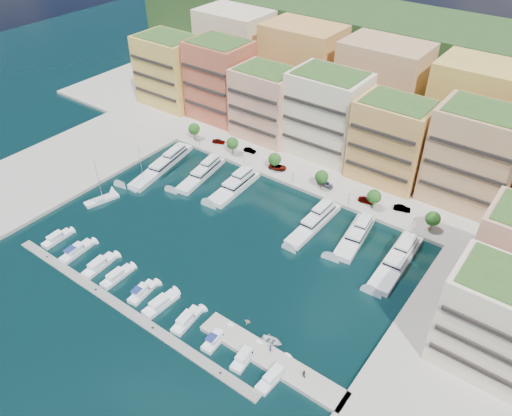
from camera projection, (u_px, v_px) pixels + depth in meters
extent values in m
plane|color=black|center=(224.00, 241.00, 124.30)|extent=(400.00, 400.00, 0.00)
cube|color=#9E998E|center=(344.00, 143.00, 164.24)|extent=(220.00, 64.00, 2.00)
cube|color=#9E998E|center=(462.00, 398.00, 89.45)|extent=(34.00, 76.00, 2.00)
cube|color=#9E998E|center=(47.00, 175.00, 148.84)|extent=(34.00, 76.00, 2.00)
cube|color=#1B3C18|center=(403.00, 95.00, 195.17)|extent=(240.00, 40.00, 58.00)
cube|color=gray|center=(123.00, 309.00, 106.40)|extent=(72.00, 2.20, 0.35)
cube|color=#9E998E|center=(271.00, 361.00, 95.75)|extent=(32.00, 5.00, 2.00)
cube|color=#E5C653|center=(170.00, 71.00, 180.37)|extent=(22.00, 16.00, 24.00)
cube|color=black|center=(153.00, 78.00, 175.06)|extent=(20.24, 0.50, 0.90)
cube|color=#2D5120|center=(166.00, 37.00, 172.98)|extent=(19.36, 14.08, 0.80)
cube|color=#C95C43|center=(220.00, 81.00, 170.53)|extent=(20.00, 16.00, 26.00)
cube|color=black|center=(204.00, 89.00, 165.21)|extent=(18.40, 0.50, 0.90)
cube|color=#2D5120|center=(218.00, 42.00, 162.54)|extent=(17.60, 14.08, 0.80)
cube|color=#E9AC82|center=(266.00, 104.00, 160.37)|extent=(20.00, 15.00, 22.00)
cube|color=black|center=(252.00, 113.00, 155.38)|extent=(18.40, 0.50, 0.90)
cube|color=#2D5120|center=(267.00, 70.00, 153.57)|extent=(17.60, 13.20, 0.80)
cube|color=beige|center=(327.00, 115.00, 150.71)|extent=(22.00, 16.00, 25.00)
cube|color=black|center=(312.00, 125.00, 145.39)|extent=(20.24, 0.50, 0.90)
cube|color=#2D5120|center=(330.00, 74.00, 143.02)|extent=(19.36, 14.08, 0.80)
cube|color=#E2A054|center=(391.00, 142.00, 139.48)|extent=(20.00, 15.00, 23.00)
cube|color=black|center=(379.00, 153.00, 134.48)|extent=(18.40, 0.50, 0.90)
cube|color=#2D5120|center=(398.00, 102.00, 132.38)|extent=(17.60, 13.20, 0.80)
cube|color=tan|center=(474.00, 158.00, 129.33)|extent=(22.00, 16.00, 26.00)
cube|color=black|center=(464.00, 172.00, 124.02)|extent=(20.24, 0.50, 0.90)
cube|color=#2D5120|center=(489.00, 111.00, 121.34)|extent=(19.36, 14.08, 0.80)
cube|color=beige|center=(495.00, 322.00, 89.33)|extent=(18.00, 14.00, 20.00)
cube|color=black|center=(483.00, 349.00, 84.66)|extent=(16.56, 0.50, 0.90)
cube|color=beige|center=(235.00, 51.00, 188.78)|extent=(26.00, 18.00, 30.00)
cube|color=#E2A054|center=(302.00, 69.00, 174.41)|extent=(26.00, 18.00, 30.00)
cube|color=tan|center=(381.00, 89.00, 160.04)|extent=(26.00, 18.00, 30.00)
cube|color=#E5C653|center=(475.00, 114.00, 145.67)|extent=(26.00, 18.00, 30.00)
cylinder|color=#473323|center=(195.00, 135.00, 163.55)|extent=(0.24, 0.24, 3.00)
sphere|color=#144718|center=(194.00, 129.00, 162.21)|extent=(3.80, 3.80, 3.80)
cylinder|color=#473323|center=(233.00, 150.00, 155.88)|extent=(0.24, 0.24, 3.00)
sphere|color=#144718|center=(232.00, 143.00, 154.54)|extent=(3.80, 3.80, 3.80)
cylinder|color=#473323|center=(275.00, 166.00, 148.22)|extent=(0.24, 0.24, 3.00)
sphere|color=#144718|center=(275.00, 159.00, 146.88)|extent=(3.80, 3.80, 3.80)
cylinder|color=#473323|center=(321.00, 184.00, 140.56)|extent=(0.24, 0.24, 3.00)
sphere|color=#144718|center=(322.00, 177.00, 139.21)|extent=(3.80, 3.80, 3.80)
cylinder|color=#473323|center=(373.00, 203.00, 132.89)|extent=(0.24, 0.24, 3.00)
sphere|color=#144718|center=(374.00, 197.00, 131.55)|extent=(3.80, 3.80, 3.80)
cylinder|color=#473323|center=(431.00, 226.00, 125.23)|extent=(0.24, 0.24, 3.00)
sphere|color=#144718|center=(433.00, 219.00, 123.89)|extent=(3.80, 3.80, 3.80)
cylinder|color=black|center=(199.00, 140.00, 159.85)|extent=(0.10, 0.10, 4.00)
sphere|color=#FFF2CC|center=(199.00, 134.00, 158.63)|extent=(0.30, 0.30, 0.30)
cylinder|color=black|center=(243.00, 157.00, 151.23)|extent=(0.10, 0.10, 4.00)
sphere|color=#FFF2CC|center=(243.00, 151.00, 150.01)|extent=(0.30, 0.30, 0.30)
cylinder|color=black|center=(293.00, 176.00, 142.61)|extent=(0.10, 0.10, 4.00)
sphere|color=#FFF2CC|center=(293.00, 170.00, 141.39)|extent=(0.30, 0.30, 0.30)
cylinder|color=black|center=(349.00, 198.00, 133.99)|extent=(0.10, 0.10, 4.00)
sphere|color=#FFF2CC|center=(350.00, 192.00, 132.76)|extent=(0.30, 0.30, 0.30)
cylinder|color=black|center=(413.00, 223.00, 125.37)|extent=(0.10, 0.10, 4.00)
sphere|color=#FFF2CC|center=(414.00, 216.00, 124.14)|extent=(0.30, 0.30, 0.30)
cube|color=silver|center=(162.00, 167.00, 151.58)|extent=(9.26, 27.93, 2.30)
cube|color=silver|center=(168.00, 158.00, 152.13)|extent=(6.28, 15.58, 1.80)
cube|color=black|center=(168.00, 158.00, 152.13)|extent=(6.35, 15.65, 0.55)
cube|color=silver|center=(172.00, 150.00, 152.60)|extent=(4.10, 8.62, 1.40)
cylinder|color=#B2B2B7|center=(176.00, 143.00, 152.71)|extent=(0.14, 0.14, 1.80)
cube|color=silver|center=(201.00, 176.00, 147.67)|extent=(7.44, 21.08, 2.30)
cube|color=silver|center=(205.00, 167.00, 147.78)|extent=(5.24, 11.77, 1.80)
cube|color=black|center=(205.00, 167.00, 147.78)|extent=(5.31, 11.84, 0.55)
cube|color=silver|center=(209.00, 160.00, 147.89)|extent=(3.51, 6.52, 1.40)
cylinder|color=#B2B2B7|center=(211.00, 154.00, 147.73)|extent=(0.14, 0.14, 1.80)
cube|color=black|center=(201.00, 177.00, 147.94)|extent=(7.50, 21.14, 0.35)
cube|color=silver|center=(234.00, 189.00, 142.30)|extent=(6.16, 19.63, 2.30)
cube|color=silver|center=(238.00, 180.00, 142.32)|extent=(4.76, 10.87, 1.80)
cube|color=black|center=(238.00, 180.00, 142.32)|extent=(4.82, 10.93, 0.55)
cube|color=silver|center=(242.00, 173.00, 142.37)|extent=(3.37, 5.97, 1.40)
cylinder|color=#B2B2B7|center=(244.00, 166.00, 142.16)|extent=(0.14, 0.14, 1.80)
cube|color=silver|center=(314.00, 226.00, 128.76)|extent=(4.36, 21.31, 2.30)
cube|color=silver|center=(318.00, 215.00, 128.91)|extent=(3.53, 11.73, 1.80)
cube|color=black|center=(318.00, 215.00, 128.91)|extent=(3.59, 11.79, 0.55)
cube|color=silver|center=(322.00, 207.00, 129.05)|extent=(2.57, 6.40, 1.40)
cylinder|color=#B2B2B7|center=(325.00, 200.00, 128.92)|extent=(0.14, 0.14, 1.80)
cube|color=black|center=(313.00, 227.00, 129.03)|extent=(4.41, 21.36, 0.35)
cube|color=silver|center=(354.00, 239.00, 124.49)|extent=(7.04, 18.79, 2.30)
cube|color=silver|center=(358.00, 229.00, 124.45)|extent=(5.11, 10.50, 1.80)
cube|color=black|center=(358.00, 229.00, 124.45)|extent=(5.18, 10.57, 0.55)
cube|color=silver|center=(362.00, 221.00, 124.44)|extent=(3.49, 5.82, 1.40)
cylinder|color=#B2B2B7|center=(365.00, 214.00, 124.20)|extent=(0.14, 0.14, 1.80)
cube|color=silver|center=(396.00, 263.00, 117.31)|extent=(5.96, 22.84, 2.30)
cube|color=silver|center=(401.00, 252.00, 117.54)|extent=(4.66, 12.61, 1.80)
cube|color=black|center=(401.00, 252.00, 117.54)|extent=(4.72, 12.67, 0.55)
cube|color=silver|center=(406.00, 242.00, 117.76)|extent=(3.32, 6.91, 1.40)
cylinder|color=#B2B2B7|center=(409.00, 234.00, 117.68)|extent=(0.14, 0.14, 1.80)
cube|color=white|center=(57.00, 239.00, 124.48)|extent=(2.68, 7.88, 1.40)
cube|color=white|center=(55.00, 236.00, 123.46)|extent=(1.99, 3.81, 1.10)
cube|color=black|center=(60.00, 234.00, 124.61)|extent=(1.70, 0.17, 0.55)
cube|color=white|center=(77.00, 252.00, 120.70)|extent=(3.41, 9.11, 1.40)
cube|color=white|center=(75.00, 249.00, 119.64)|extent=(2.43, 4.44, 1.10)
cube|color=black|center=(81.00, 246.00, 120.94)|extent=(1.91, 0.26, 0.55)
cube|color=navy|center=(70.00, 249.00, 118.53)|extent=(2.08, 2.83, 0.12)
cube|color=white|center=(100.00, 266.00, 116.70)|extent=(3.49, 9.07, 1.40)
cube|color=white|center=(97.00, 263.00, 115.64)|extent=(2.49, 4.43, 1.10)
cube|color=black|center=(103.00, 260.00, 116.93)|extent=(1.95, 0.27, 0.55)
cube|color=white|center=(118.00, 277.00, 113.72)|extent=(2.62, 8.27, 1.40)
cube|color=white|center=(115.00, 274.00, 112.68)|extent=(2.00, 3.98, 1.10)
cube|color=black|center=(121.00, 271.00, 113.89)|extent=(1.77, 0.14, 0.55)
cube|color=white|center=(143.00, 293.00, 109.75)|extent=(3.46, 7.58, 1.40)
cube|color=white|center=(141.00, 290.00, 108.74)|extent=(2.42, 3.74, 1.10)
cube|color=black|center=(146.00, 287.00, 109.84)|extent=(1.83, 0.33, 0.55)
cube|color=navy|center=(137.00, 291.00, 107.77)|extent=(2.04, 2.40, 0.12)
cube|color=white|center=(161.00, 305.00, 107.02)|extent=(3.26, 8.61, 1.40)
cube|color=white|center=(159.00, 302.00, 105.97)|extent=(2.42, 4.17, 1.10)
cube|color=black|center=(165.00, 298.00, 107.21)|extent=(2.06, 0.20, 0.55)
cube|color=white|center=(187.00, 321.00, 103.39)|extent=(3.41, 8.10, 1.40)
cube|color=white|center=(185.00, 318.00, 102.36)|extent=(2.40, 3.97, 1.10)
cube|color=black|center=(190.00, 314.00, 103.52)|extent=(1.85, 0.30, 0.55)
cube|color=white|center=(216.00, 340.00, 99.57)|extent=(2.99, 7.32, 1.40)
cube|color=white|center=(215.00, 337.00, 98.57)|extent=(2.17, 3.57, 1.10)
cube|color=black|center=(220.00, 333.00, 99.64)|extent=(1.78, 0.23, 0.55)
cube|color=navy|center=(212.00, 338.00, 97.61)|extent=(1.88, 2.27, 0.12)
cube|color=white|center=(245.00, 358.00, 96.10)|extent=(3.23, 7.57, 1.40)
cube|color=white|center=(244.00, 355.00, 95.09)|extent=(2.28, 3.71, 1.10)
cube|color=black|center=(248.00, 351.00, 96.18)|extent=(1.77, 0.29, 0.55)
cube|color=white|center=(275.00, 376.00, 92.77)|extent=(2.93, 8.97, 1.40)
cube|color=white|center=(273.00, 374.00, 91.71)|extent=(2.13, 4.35, 1.10)
cube|color=black|center=(279.00, 368.00, 93.00)|extent=(1.75, 0.20, 0.55)
cube|color=silver|center=(102.00, 200.00, 137.97)|extent=(5.32, 9.75, 1.20)
cube|color=silver|center=(99.00, 199.00, 136.83)|extent=(2.27, 2.71, 0.60)
cylinder|color=#B2B2B7|center=(99.00, 180.00, 134.34)|extent=(0.14, 0.14, 12.00)
cylinder|color=#B2B2B7|center=(97.00, 198.00, 136.12)|extent=(1.28, 4.06, 0.10)
cube|color=silver|center=(143.00, 184.00, 144.58)|extent=(2.88, 8.71, 1.20)
cube|color=silver|center=(140.00, 183.00, 143.48)|extent=(1.67, 2.20, 0.60)
cylinder|color=#B2B2B7|center=(141.00, 164.00, 140.92)|extent=(0.14, 0.14, 12.00)
cylinder|color=#B2B2B7|center=(139.00, 181.00, 142.79)|extent=(0.18, 3.90, 0.10)
imported|color=white|center=(272.00, 341.00, 99.05)|extent=(4.78, 3.74, 0.90)
imported|color=#C0AE93|center=(248.00, 321.00, 103.18)|extent=(1.65, 1.47, 0.80)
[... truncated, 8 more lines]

